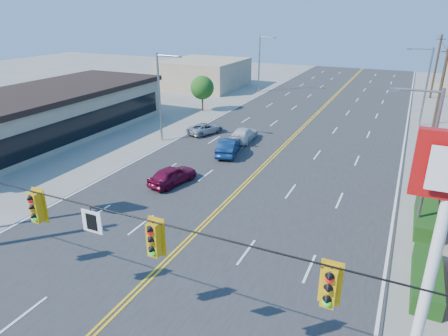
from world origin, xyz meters
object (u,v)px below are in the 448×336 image
at_px(car_magenta, 172,176).
at_px(car_white, 244,135).
at_px(car_silver, 206,129).
at_px(kfc_pylon, 445,213).
at_px(signal_span, 63,228).
at_px(car_blue, 228,147).

height_order(car_magenta, car_white, car_magenta).
distance_m(car_magenta, car_silver, 12.27).
bearing_deg(car_silver, kfc_pylon, 152.91).
xyz_separation_m(signal_span, car_silver, (-8.06, 25.50, -4.35)).
bearing_deg(signal_span, car_silver, 107.53).
relative_size(kfc_pylon, car_blue, 2.02).
bearing_deg(car_magenta, car_white, -81.89).
bearing_deg(kfc_pylon, car_silver, 131.73).
bearing_deg(signal_span, car_white, 98.61).
height_order(car_white, car_silver, car_white).
bearing_deg(car_blue, kfc_pylon, 117.32).
bearing_deg(signal_span, kfc_pylon, 19.78).
height_order(kfc_pylon, car_magenta, kfc_pylon).
distance_m(kfc_pylon, car_white, 26.27).
bearing_deg(car_blue, signal_span, 86.06).
relative_size(car_white, car_silver, 1.12).
height_order(kfc_pylon, car_silver, kfc_pylon).
bearing_deg(kfc_pylon, car_magenta, 148.17).
relative_size(signal_span, car_magenta, 6.29).
distance_m(signal_span, kfc_pylon, 11.87).
xyz_separation_m(kfc_pylon, car_silver, (-19.18, 21.50, -5.51)).
height_order(car_magenta, car_blue, car_blue).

